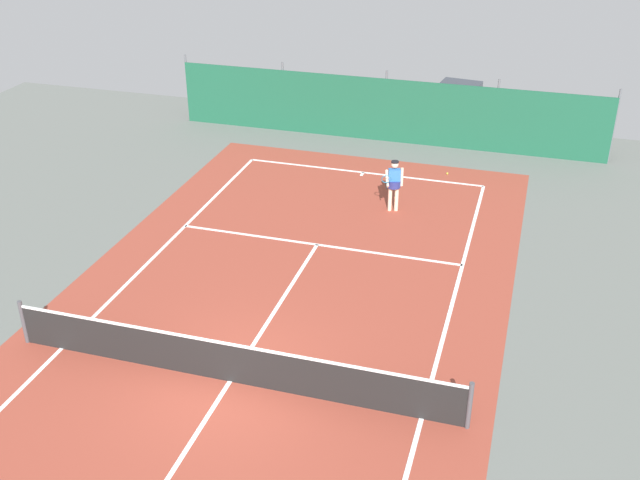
# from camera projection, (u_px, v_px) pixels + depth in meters

# --- Properties ---
(ground_plane) EXTENTS (36.00, 36.00, 0.00)m
(ground_plane) POSITION_uv_depth(u_px,v_px,m) (230.00, 381.00, 16.18)
(ground_plane) COLOR slate
(court_surface) EXTENTS (11.02, 26.60, 0.01)m
(court_surface) POSITION_uv_depth(u_px,v_px,m) (230.00, 381.00, 16.18)
(court_surface) COLOR brown
(court_surface) RESTS_ON ground
(tennis_net) EXTENTS (10.12, 0.10, 1.10)m
(tennis_net) POSITION_uv_depth(u_px,v_px,m) (229.00, 362.00, 15.94)
(tennis_net) COLOR black
(tennis_net) RESTS_ON ground
(back_fence) EXTENTS (16.30, 0.98, 2.70)m
(back_fence) POSITION_uv_depth(u_px,v_px,m) (387.00, 120.00, 29.14)
(back_fence) COLOR #195138
(back_fence) RESTS_ON ground
(tennis_player) EXTENTS (0.57, 0.82, 1.64)m
(tennis_player) POSITION_uv_depth(u_px,v_px,m) (394.00, 182.00, 23.14)
(tennis_player) COLOR beige
(tennis_player) RESTS_ON ground
(tennis_ball_near_player) EXTENTS (0.07, 0.07, 0.07)m
(tennis_ball_near_player) POSITION_uv_depth(u_px,v_px,m) (447.00, 173.00, 26.11)
(tennis_ball_near_player) COLOR #CCDB33
(tennis_ball_near_player) RESTS_ON ground
(parked_car) EXTENTS (2.43, 4.40, 1.68)m
(parked_car) POSITION_uv_depth(u_px,v_px,m) (456.00, 106.00, 30.09)
(parked_car) COLOR silver
(parked_car) RESTS_ON ground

